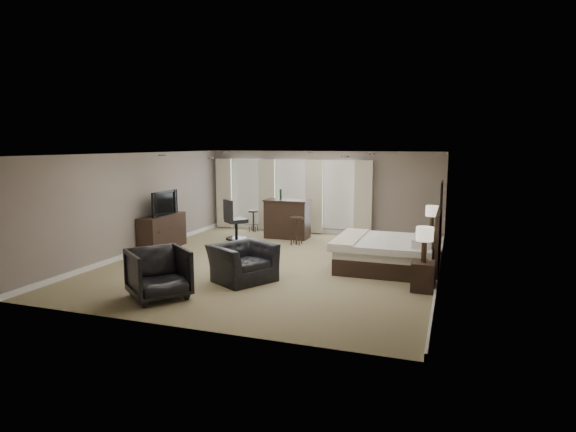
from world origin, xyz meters
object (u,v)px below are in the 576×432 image
(bar_counter, at_px, (287,219))
(bar_stool_left, at_px, (253,221))
(desk_chair, at_px, (236,219))
(bar_stool_right, at_px, (296,231))
(nightstand_far, at_px, (431,245))
(lamp_far, at_px, (432,219))
(bed, at_px, (387,238))
(armchair_far, at_px, (158,271))
(tv, at_px, (162,212))
(dresser, at_px, (162,232))
(nightstand_near, at_px, (423,276))
(armchair_near, at_px, (243,256))
(lamp_near, at_px, (424,244))

(bar_counter, relative_size, bar_stool_left, 1.93)
(desk_chair, bearing_deg, bar_stool_right, -142.23)
(nightstand_far, distance_m, lamp_far, 0.65)
(bed, height_order, bar_stool_right, bed)
(armchair_far, relative_size, bar_stool_left, 1.47)
(nightstand_far, relative_size, armchair_far, 0.63)
(nightstand_far, height_order, tv, tv)
(bed, bearing_deg, dresser, 178.87)
(nightstand_near, distance_m, desk_chair, 6.54)
(armchair_near, xyz_separation_m, desk_chair, (-2.00, 3.93, 0.08))
(bed, bearing_deg, nightstand_far, 58.46)
(nightstand_near, xyz_separation_m, lamp_near, (0.00, 0.00, 0.63))
(armchair_near, bearing_deg, bar_stool_left, 51.29)
(armchair_near, relative_size, bar_counter, 0.89)
(nightstand_far, xyz_separation_m, bar_stool_left, (-5.62, 1.86, 0.02))
(lamp_near, height_order, bar_counter, lamp_near)
(nightstand_near, height_order, lamp_near, lamp_near)
(nightstand_near, xyz_separation_m, bar_stool_left, (-5.62, 4.76, 0.06))
(bed, distance_m, bar_stool_left, 5.79)
(bar_counter, distance_m, bar_stool_right, 1.03)
(bed, xyz_separation_m, desk_chair, (-4.69, 1.94, -0.10))
(nightstand_far, height_order, bar_stool_left, bar_stool_left)
(dresser, bearing_deg, bar_counter, 43.63)
(dresser, distance_m, tv, 0.54)
(bar_counter, xyz_separation_m, bar_stool_right, (0.56, -0.84, -0.19))
(tv, bearing_deg, lamp_near, -102.77)
(nightstand_near, relative_size, armchair_far, 0.56)
(armchair_near, height_order, bar_stool_left, armchair_near)
(dresser, xyz_separation_m, bar_stool_right, (3.25, 1.73, -0.07))
(armchair_near, bearing_deg, bar_stool_right, 31.56)
(lamp_far, height_order, armchair_near, lamp_far)
(nightstand_far, height_order, armchair_far, armchair_far)
(nightstand_far, relative_size, bar_stool_right, 0.82)
(bed, bearing_deg, nightstand_near, -58.46)
(nightstand_near, bearing_deg, bar_stool_left, 139.71)
(nightstand_near, xyz_separation_m, dresser, (-6.92, 1.57, 0.18))
(lamp_far, bearing_deg, bar_counter, 163.75)
(dresser, bearing_deg, tv, -90.00)
(lamp_near, xyz_separation_m, armchair_far, (-4.56, -2.09, -0.40))
(dresser, relative_size, bar_stool_right, 2.02)
(lamp_far, height_order, bar_stool_left, lamp_far)
(lamp_near, xyz_separation_m, lamp_far, (0.00, 2.90, 0.07))
(nightstand_near, distance_m, armchair_near, 3.62)
(armchair_near, xyz_separation_m, bar_counter, (-0.65, 4.67, 0.07))
(dresser, height_order, bar_stool_right, dresser)
(lamp_far, height_order, bar_stool_right, lamp_far)
(lamp_far, height_order, desk_chair, lamp_far)
(nightstand_near, distance_m, tv, 7.13)
(desk_chair, bearing_deg, nightstand_far, -144.42)
(nightstand_near, bearing_deg, lamp_far, 90.00)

